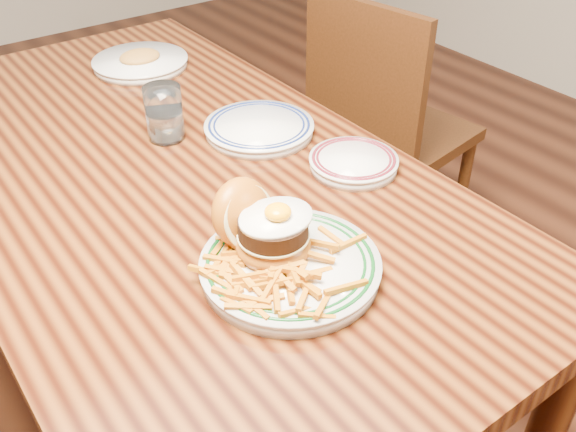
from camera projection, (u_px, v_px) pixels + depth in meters
floor at (199, 400)px, 1.75m from camera, size 6.00×6.00×0.00m
table at (173, 200)px, 1.36m from camera, size 0.85×1.60×0.75m
chair_right at (383, 127)px, 2.01m from camera, size 0.48×0.48×0.90m
main_plate at (282, 252)px, 1.02m from camera, size 0.29×0.31×0.14m
side_plate at (354, 162)px, 1.29m from camera, size 0.18×0.18×0.03m
rear_plate at (259, 128)px, 1.41m from camera, size 0.24×0.24×0.03m
water_glass at (165, 116)px, 1.37m from camera, size 0.08×0.08×0.12m
far_plate at (140, 62)px, 1.71m from camera, size 0.25×0.25×0.05m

